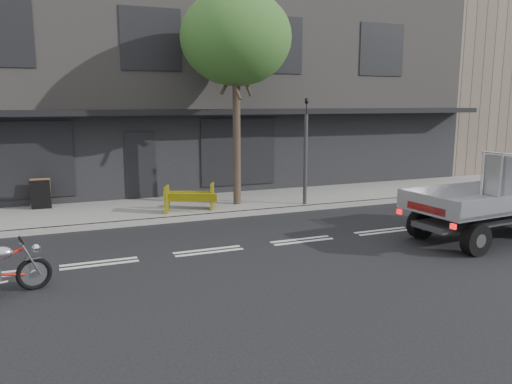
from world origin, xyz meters
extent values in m
plane|color=black|center=(0.00, 0.00, 0.00)|extent=(80.00, 80.00, 0.00)
cube|color=gray|center=(0.00, 4.70, 0.07)|extent=(32.00, 3.20, 0.15)
cube|color=gray|center=(0.00, 3.10, 0.07)|extent=(32.00, 0.20, 0.15)
cube|color=slate|center=(0.00, 11.30, 4.00)|extent=(26.00, 10.00, 8.00)
cube|color=brown|center=(20.00, 11.30, 5.00)|extent=(14.00, 10.00, 10.00)
cylinder|color=#382B21|center=(2.20, 4.20, 2.00)|extent=(0.24, 0.24, 4.00)
ellipsoid|color=#33531F|center=(2.20, 4.20, 5.30)|extent=(3.40, 3.40, 2.89)
cylinder|color=#2D2D30|center=(4.20, 3.35, 1.50)|extent=(0.12, 0.12, 3.00)
imported|color=black|center=(4.20, 3.35, 3.25)|extent=(0.08, 0.10, 0.50)
torus|color=black|center=(-3.62, -1.10, 0.30)|extent=(0.63, 0.20, 0.62)
cylinder|color=black|center=(-3.78, -1.12, 0.95)|extent=(0.13, 0.55, 0.04)
cylinder|color=black|center=(5.44, -2.51, 0.37)|extent=(0.75, 0.33, 0.73)
cylinder|color=black|center=(5.29, -0.88, 0.37)|extent=(0.75, 0.33, 0.73)
cylinder|color=black|center=(8.36, -0.61, 0.37)|extent=(0.75, 0.33, 0.73)
cube|color=#2D2D30|center=(6.90, -1.56, 0.53)|extent=(4.50, 1.35, 0.13)
cube|color=#BABBC0|center=(6.09, -1.63, 0.89)|extent=(3.05, 2.13, 0.10)
camera|label=1|loc=(-3.07, -10.65, 3.37)|focal=35.00mm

